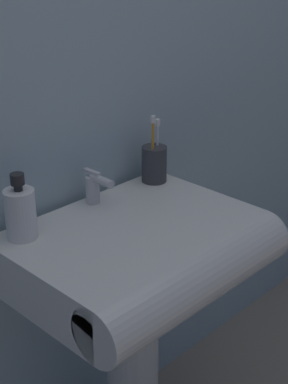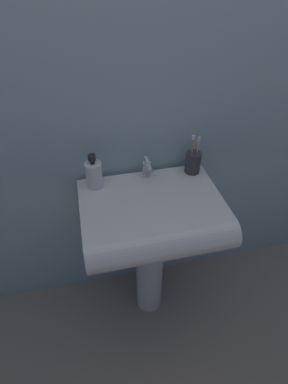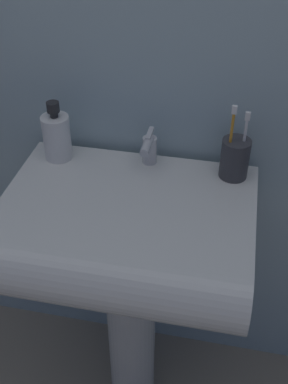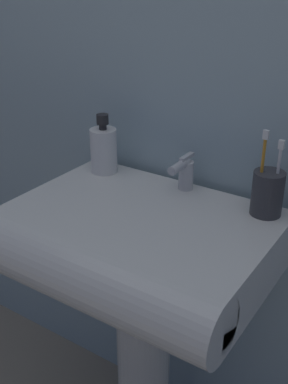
{
  "view_description": "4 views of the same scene",
  "coord_description": "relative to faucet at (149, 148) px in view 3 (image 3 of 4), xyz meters",
  "views": [
    {
      "loc": [
        -0.88,
        -0.91,
        1.47
      ],
      "look_at": [
        0.02,
        -0.02,
        0.89
      ],
      "focal_mm": 55.0,
      "sensor_mm": 36.0,
      "label": 1
    },
    {
      "loc": [
        -0.24,
        -0.93,
        1.63
      ],
      "look_at": [
        -0.02,
        0.02,
        0.83
      ],
      "focal_mm": 28.0,
      "sensor_mm": 36.0,
      "label": 2
    },
    {
      "loc": [
        0.22,
        -0.86,
        1.51
      ],
      "look_at": [
        0.03,
        0.02,
        0.81
      ],
      "focal_mm": 45.0,
      "sensor_mm": 36.0,
      "label": 3
    },
    {
      "loc": [
        0.54,
        -0.81,
        1.32
      ],
      "look_at": [
        0.01,
        -0.02,
        0.86
      ],
      "focal_mm": 45.0,
      "sensor_mm": 36.0,
      "label": 4
    }
  ],
  "objects": [
    {
      "name": "ground_plane",
      "position": [
        -0.02,
        -0.15,
        -0.85
      ],
      "size": [
        6.0,
        6.0,
        0.0
      ],
      "primitive_type": "plane",
      "color": "gray",
      "rests_on": "ground"
    },
    {
      "name": "sink_pedestal",
      "position": [
        -0.02,
        -0.15,
        -0.52
      ],
      "size": [
        0.14,
        0.14,
        0.67
      ],
      "primitive_type": "cylinder",
      "color": "white",
      "rests_on": "ground"
    },
    {
      "name": "sink_basin",
      "position": [
        -0.02,
        -0.2,
        -0.11
      ],
      "size": [
        0.6,
        0.46,
        0.13
      ],
      "color": "white",
      "rests_on": "sink_pedestal"
    },
    {
      "name": "faucet",
      "position": [
        0.0,
        0.0,
        0.0
      ],
      "size": [
        0.04,
        0.1,
        0.09
      ],
      "color": "silver",
      "rests_on": "sink_basin"
    },
    {
      "name": "toothbrush_cup",
      "position": [
        0.22,
        -0.01,
        0.01
      ],
      "size": [
        0.07,
        0.07,
        0.2
      ],
      "color": "#38383D",
      "rests_on": "sink_basin"
    },
    {
      "name": "soap_bottle",
      "position": [
        -0.24,
        -0.02,
        0.02
      ],
      "size": [
        0.07,
        0.07,
        0.16
      ],
      "color": "white",
      "rests_on": "sink_basin"
    }
  ]
}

